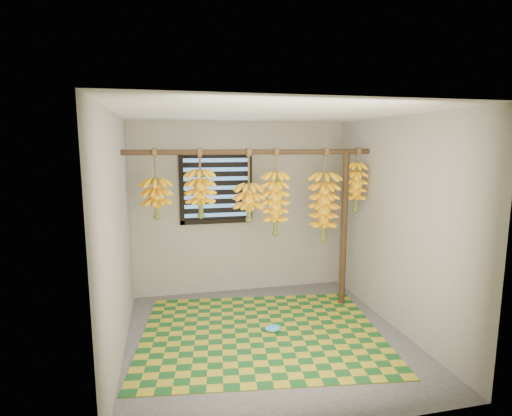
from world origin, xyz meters
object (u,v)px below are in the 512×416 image
object	(u,v)px
banana_bunch_e	(324,207)
banana_bunch_f	(356,187)
plastic_bag	(273,328)
banana_bunch_b	(200,193)
support_post	(344,230)
banana_bunch_a	(157,198)
banana_bunch_d	(275,203)
woven_mat	(261,333)
banana_bunch_c	(249,202)

from	to	relation	value
banana_bunch_e	banana_bunch_f	size ratio (longest dim) A/B	1.44
plastic_bag	banana_bunch_b	size ratio (longest dim) A/B	0.23
support_post	banana_bunch_b	xyz separation A→B (m)	(-1.83, 0.00, 0.52)
banana_bunch_a	banana_bunch_d	bearing A→B (deg)	0.00
banana_bunch_b	banana_bunch_d	bearing A→B (deg)	0.00
woven_mat	banana_bunch_e	world-z (taller)	banana_bunch_e
woven_mat	banana_bunch_c	world-z (taller)	banana_bunch_c
woven_mat	banana_bunch_b	distance (m)	1.73
woven_mat	banana_bunch_c	xyz separation A→B (m)	(-0.02, 0.59, 1.39)
banana_bunch_f	woven_mat	bearing A→B (deg)	-157.06
support_post	banana_bunch_a	xyz separation A→B (m)	(-2.33, 0.00, 0.48)
banana_bunch_e	banana_bunch_b	bearing A→B (deg)	-180.00
woven_mat	banana_bunch_f	xyz separation A→B (m)	(1.39, 0.59, 1.55)
banana_bunch_d	banana_bunch_f	size ratio (longest dim) A/B	1.30
banana_bunch_c	banana_bunch_e	size ratio (longest dim) A/B	0.75
support_post	plastic_bag	world-z (taller)	support_post
woven_mat	banana_bunch_c	size ratio (longest dim) A/B	2.97
woven_mat	banana_bunch_b	world-z (taller)	banana_bunch_b
woven_mat	support_post	bearing A→B (deg)	25.38
banana_bunch_c	banana_bunch_f	world-z (taller)	same
banana_bunch_a	banana_bunch_f	distance (m)	2.49
plastic_bag	banana_bunch_e	xyz separation A→B (m)	(0.83, 0.60, 1.26)
support_post	plastic_bag	bearing A→B (deg)	-151.65
banana_bunch_c	banana_bunch_d	xyz separation A→B (m)	(0.33, 0.00, -0.03)
banana_bunch_d	banana_bunch_f	distance (m)	1.09
support_post	banana_bunch_a	world-z (taller)	banana_bunch_a
banana_bunch_c	banana_bunch_d	size ratio (longest dim) A/B	0.83
plastic_bag	banana_bunch_a	xyz separation A→B (m)	(-1.23, 0.60, 1.43)
support_post	woven_mat	world-z (taller)	support_post
banana_bunch_c	banana_bunch_d	world-z (taller)	same
banana_bunch_c	banana_bunch_f	xyz separation A→B (m)	(1.40, 0.00, 0.15)
support_post	banana_bunch_e	bearing A→B (deg)	180.00
banana_bunch_a	banana_bunch_c	world-z (taller)	same
plastic_bag	banana_bunch_d	size ratio (longest dim) A/B	0.18
support_post	woven_mat	bearing A→B (deg)	-154.62
support_post	banana_bunch_c	size ratio (longest dim) A/B	2.26
banana_bunch_c	banana_bunch_e	bearing A→B (deg)	0.00
banana_bunch_a	banana_bunch_e	distance (m)	2.06
banana_bunch_d	banana_bunch_f	bearing A→B (deg)	0.00
banana_bunch_c	woven_mat	bearing A→B (deg)	-88.48
banana_bunch_b	banana_bunch_e	size ratio (longest dim) A/B	0.69
banana_bunch_b	banana_bunch_f	distance (m)	1.98
plastic_bag	banana_bunch_e	bearing A→B (deg)	35.89
plastic_bag	banana_bunch_e	size ratio (longest dim) A/B	0.16
banana_bunch_f	support_post	bearing A→B (deg)	180.00
support_post	banana_bunch_b	world-z (taller)	banana_bunch_b
banana_bunch_b	banana_bunch_a	bearing A→B (deg)	180.00
support_post	woven_mat	distance (m)	1.69
banana_bunch_b	support_post	bearing A→B (deg)	0.00
banana_bunch_a	banana_bunch_f	xyz separation A→B (m)	(2.48, 0.00, 0.07)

